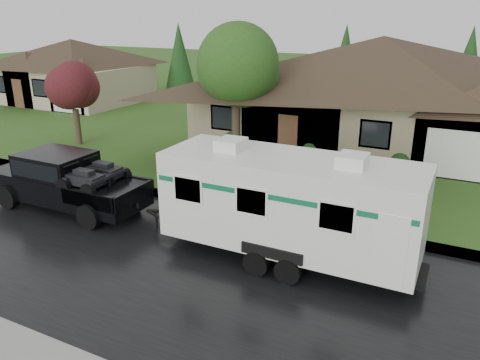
% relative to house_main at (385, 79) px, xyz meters
% --- Properties ---
extents(ground, '(140.00, 140.00, 0.00)m').
position_rel_house_main_xyz_m(ground, '(-2.29, -13.84, -3.59)').
color(ground, '#32591B').
rests_on(ground, ground).
extents(road, '(140.00, 8.00, 0.01)m').
position_rel_house_main_xyz_m(road, '(-2.29, -15.84, -3.59)').
color(road, black).
rests_on(road, ground).
extents(curb, '(140.00, 0.50, 0.15)m').
position_rel_house_main_xyz_m(curb, '(-2.29, -11.59, -3.52)').
color(curb, gray).
rests_on(curb, ground).
extents(lawn, '(140.00, 26.00, 0.15)m').
position_rel_house_main_xyz_m(lawn, '(-2.29, 1.16, -3.52)').
color(lawn, '#32591B').
rests_on(lawn, ground).
extents(house_main, '(19.44, 10.80, 6.90)m').
position_rel_house_main_xyz_m(house_main, '(0.00, 0.00, 0.00)').
color(house_main, tan).
rests_on(house_main, lawn).
extents(house_far, '(10.80, 8.64, 5.80)m').
position_rel_house_main_xyz_m(house_far, '(-24.07, 2.02, -0.62)').
color(house_far, tan).
rests_on(house_far, lawn).
extents(tree_left_green, '(3.75, 3.75, 6.21)m').
position_rel_house_main_xyz_m(tree_left_green, '(-5.50, -6.52, 0.87)').
color(tree_left_green, '#382B1E').
rests_on(tree_left_green, lawn).
extents(tree_red, '(2.59, 2.59, 4.28)m').
position_rel_house_main_xyz_m(tree_red, '(-14.52, -7.60, -0.48)').
color(tree_red, '#382B1E').
rests_on(tree_red, lawn).
extents(shrub_row, '(13.60, 1.00, 1.00)m').
position_rel_house_main_xyz_m(shrub_row, '(-0.29, -4.54, -2.94)').
color(shrub_row, '#143814').
rests_on(shrub_row, lawn).
extents(pickup_truck, '(6.24, 2.37, 2.08)m').
position_rel_house_main_xyz_m(pickup_truck, '(-8.74, -14.12, -2.48)').
color(pickup_truck, black).
rests_on(pickup_truck, ground).
extents(travel_trailer, '(7.69, 2.70, 3.45)m').
position_rel_house_main_xyz_m(travel_trailer, '(0.07, -14.12, -1.76)').
color(travel_trailer, white).
rests_on(travel_trailer, ground).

